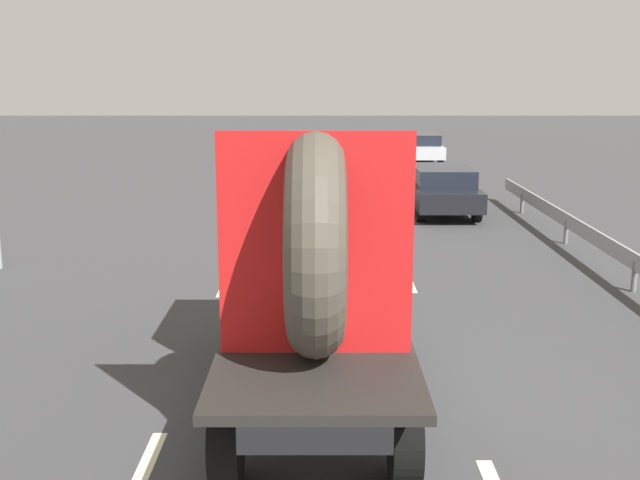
# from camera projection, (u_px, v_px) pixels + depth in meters

# --- Properties ---
(ground_plane) EXTENTS (120.00, 120.00, 0.00)m
(ground_plane) POSITION_uv_depth(u_px,v_px,m) (338.00, 397.00, 9.41)
(ground_plane) COLOR #38383A
(flatbed_truck) EXTENTS (2.02, 5.22, 3.33)m
(flatbed_truck) POSITION_uv_depth(u_px,v_px,m) (320.00, 262.00, 9.29)
(flatbed_truck) COLOR black
(flatbed_truck) RESTS_ON ground_plane
(distant_sedan) EXTENTS (1.71, 3.98, 1.30)m
(distant_sedan) POSITION_uv_depth(u_px,v_px,m) (445.00, 188.00, 21.37)
(distant_sedan) COLOR black
(distant_sedan) RESTS_ON ground_plane
(guardrail) EXTENTS (0.10, 15.70, 0.71)m
(guardrail) POSITION_uv_depth(u_px,v_px,m) (601.00, 240.00, 15.66)
(guardrail) COLOR gray
(guardrail) RESTS_ON ground_plane
(lane_dash_left_far) EXTENTS (0.16, 2.67, 0.01)m
(lane_dash_left_far) POSITION_uv_depth(u_px,v_px,m) (232.00, 277.00, 14.85)
(lane_dash_left_far) COLOR beige
(lane_dash_left_far) RESTS_ON ground_plane
(lane_dash_right_far) EXTENTS (0.16, 2.85, 0.01)m
(lane_dash_right_far) POSITION_uv_depth(u_px,v_px,m) (408.00, 273.00, 15.18)
(lane_dash_right_far) COLOR beige
(lane_dash_right_far) RESTS_ON ground_plane
(oncoming_car) EXTENTS (1.62, 3.78, 1.23)m
(oncoming_car) POSITION_uv_depth(u_px,v_px,m) (424.00, 147.00, 33.33)
(oncoming_car) COLOR black
(oncoming_car) RESTS_ON ground_plane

